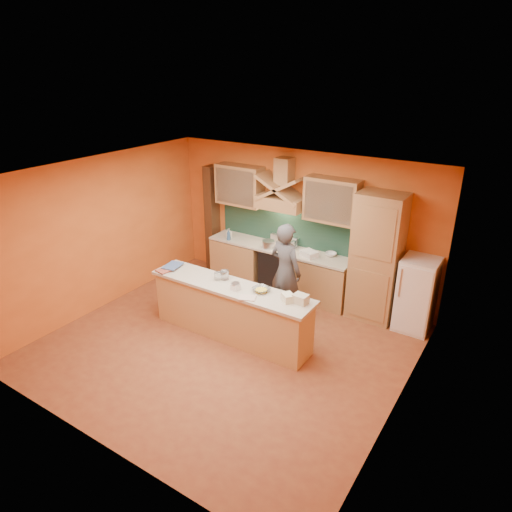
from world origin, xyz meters
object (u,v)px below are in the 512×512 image
Objects in this scene: stove at (278,269)px; mixing_bowl at (261,290)px; fridge at (417,295)px; kitchen_scale at (235,287)px; person at (286,271)px.

mixing_bowl reaches higher than stove.
fridge is 10.86× the size of kitchen_scale.
person is at bearing 81.86° from kitchen_scale.
stove is 7.52× the size of kitchen_scale.
stove is at bearing 104.76° from kitchen_scale.
fridge is at bearing 0.00° from stove.
fridge is 3.09m from kitchen_scale.
mixing_bowl is at bearing -68.00° from stove.
person is at bearing -53.09° from stove.
stove is 1.11m from person.
person is at bearing 96.57° from mixing_bowl.
kitchen_scale is at bearing -79.78° from stove.
mixing_bowl is at bearing 107.20° from person.
stove is 2.02m from mixing_bowl.
stove is 0.51× the size of person.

